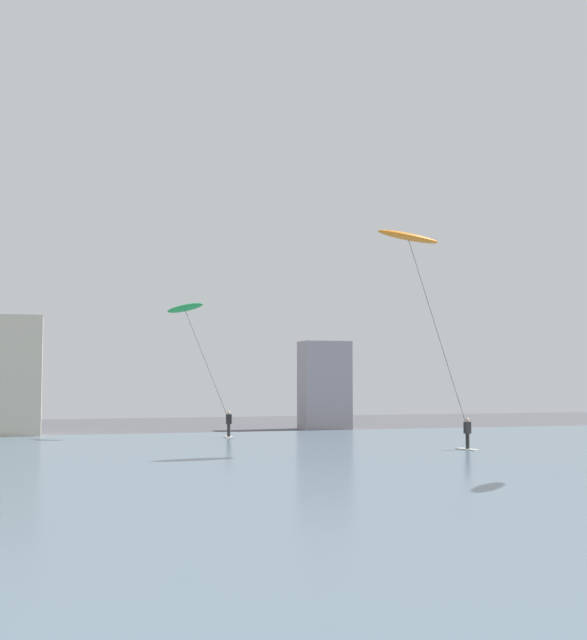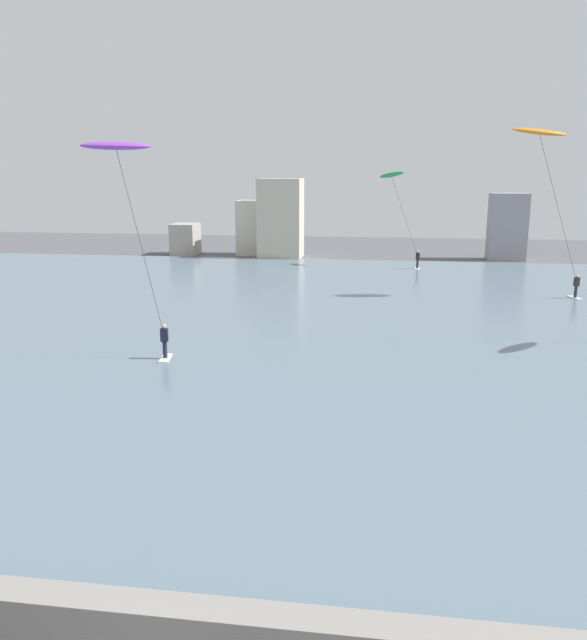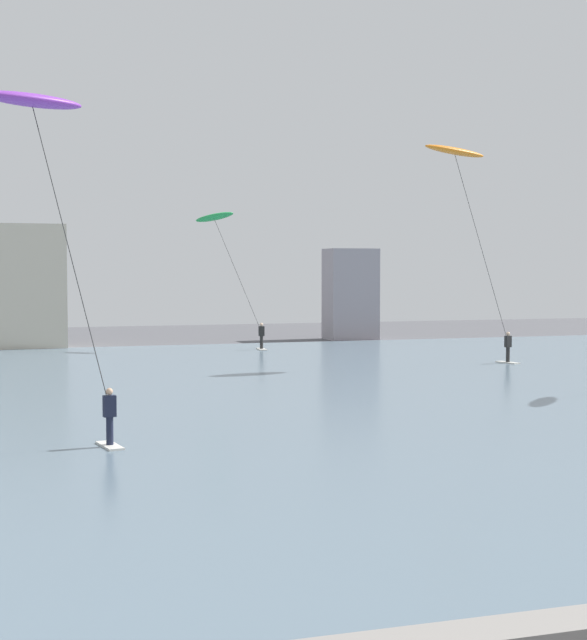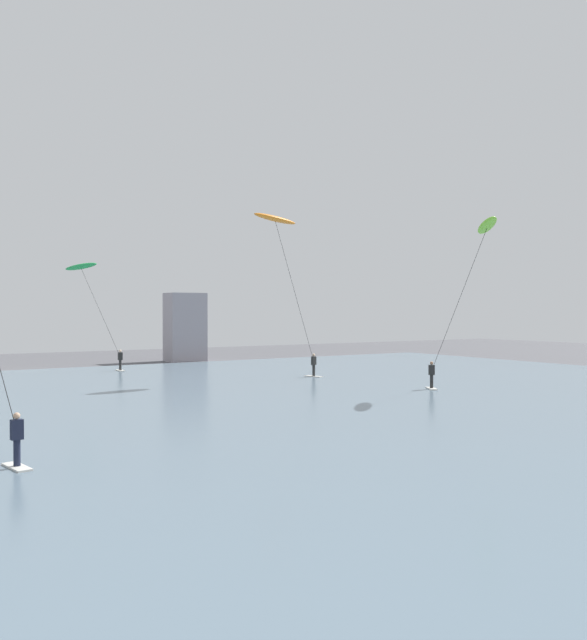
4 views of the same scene
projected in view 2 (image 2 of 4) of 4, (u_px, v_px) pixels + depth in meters
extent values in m
cube|color=gray|center=(147.00, 627.00, 11.46)|extent=(60.00, 0.70, 1.07)
cube|color=slate|center=(313.00, 320.00, 37.30)|extent=(84.00, 52.00, 0.10)
cube|color=#A89E93|center=(185.00, 239.00, 66.60)|extent=(2.53, 3.12, 3.22)
cube|color=beige|center=(259.00, 228.00, 66.12)|extent=(4.34, 2.71, 5.61)
cube|color=beige|center=(281.00, 218.00, 63.78)|extent=(4.25, 3.81, 7.85)
cube|color=gray|center=(507.00, 227.00, 62.11)|extent=(3.54, 2.49, 6.49)
cube|color=silver|center=(417.00, 269.00, 56.38)|extent=(0.56, 1.43, 0.06)
cylinder|color=black|center=(417.00, 264.00, 56.28)|extent=(0.20, 0.20, 0.78)
cube|color=black|center=(418.00, 256.00, 56.12)|extent=(0.36, 0.25, 0.60)
sphere|color=beige|center=(418.00, 251.00, 56.03)|extent=(0.20, 0.20, 0.20)
cylinder|color=#333333|center=(405.00, 216.00, 56.36)|extent=(2.55, 1.79, 6.92)
ellipsoid|color=green|center=(392.00, 175.00, 56.56)|extent=(2.51, 2.04, 0.96)
cube|color=silver|center=(575.00, 298.00, 43.37)|extent=(0.79, 1.47, 0.06)
cylinder|color=black|center=(576.00, 292.00, 43.28)|extent=(0.20, 0.20, 0.78)
cube|color=black|center=(577.00, 282.00, 43.12)|extent=(0.39, 0.30, 0.60)
sphere|color=beige|center=(577.00, 276.00, 43.03)|extent=(0.20, 0.20, 0.20)
cylinder|color=#333333|center=(558.00, 210.00, 42.19)|extent=(3.29, 0.15, 9.71)
ellipsoid|color=orange|center=(540.00, 132.00, 41.21)|extent=(3.82, 1.86, 0.83)
cube|color=silver|center=(165.00, 358.00, 29.38)|extent=(0.66, 1.45, 0.06)
cylinder|color=#191E33|center=(165.00, 349.00, 29.28)|extent=(0.20, 0.20, 0.78)
cube|color=#191E33|center=(164.00, 335.00, 29.13)|extent=(0.37, 0.27, 0.60)
sphere|color=tan|center=(164.00, 326.00, 29.03)|extent=(0.20, 0.20, 0.20)
cylinder|color=#333333|center=(141.00, 245.00, 28.53)|extent=(1.97, 0.45, 8.31)
ellipsoid|color=purple|center=(116.00, 146.00, 27.88)|extent=(3.16, 2.23, 0.42)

